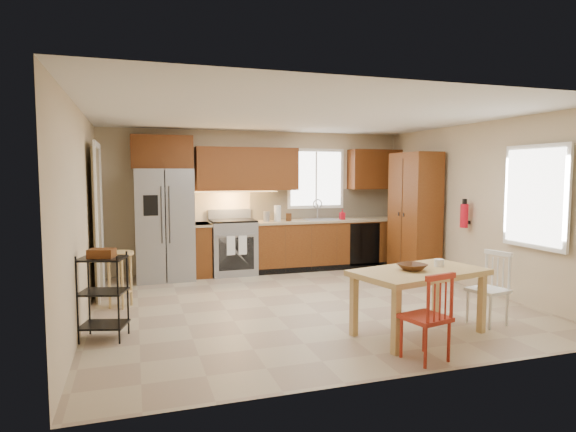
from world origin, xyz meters
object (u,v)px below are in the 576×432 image
at_px(soap_bottle, 342,214).
at_px(fire_extinguisher, 464,216).
at_px(utility_cart, 103,297).
at_px(pantry, 414,214).
at_px(refrigerator, 164,224).
at_px(range_stove, 233,248).
at_px(table_jar, 439,265).
at_px(dining_table, 418,303).
at_px(chair_white, 488,289).
at_px(bar_stool, 120,279).
at_px(chair_red, 425,316).
at_px(table_bowl, 412,271).

xyz_separation_m(soap_bottle, fire_extinguisher, (1.15, -1.95, 0.10)).
bearing_deg(utility_cart, pantry, 37.01).
height_order(refrigerator, range_stove, refrigerator).
relative_size(fire_extinguisher, table_jar, 3.25).
bearing_deg(dining_table, soap_bottle, 65.52).
xyz_separation_m(refrigerator, range_stove, (1.15, 0.06, -0.45)).
height_order(refrigerator, soap_bottle, refrigerator).
height_order(dining_table, chair_white, chair_white).
height_order(soap_bottle, bar_stool, soap_bottle).
distance_m(fire_extinguisher, table_jar, 2.29).
bearing_deg(range_stove, utility_cart, -124.27).
bearing_deg(utility_cart, soap_bottle, 51.07).
xyz_separation_m(fire_extinguisher, chair_red, (-2.24, -2.35, -0.68)).
height_order(range_stove, pantry, pantry).
relative_size(pantry, fire_extinguisher, 5.83).
height_order(range_stove, table_bowl, range_stove).
relative_size(table_bowl, bar_stool, 0.39).
height_order(range_stove, utility_cart, range_stove).
bearing_deg(pantry, utility_cart, -159.15).
bearing_deg(chair_white, chair_red, 105.23).
bearing_deg(range_stove, table_jar, -66.28).
height_order(dining_table, table_jar, table_jar).
bearing_deg(chair_white, soap_bottle, -9.70).
height_order(pantry, chair_white, pantry).
distance_m(range_stove, pantry, 3.19).
bearing_deg(refrigerator, bar_stool, -113.01).
relative_size(dining_table, bar_stool, 1.95).
bearing_deg(table_bowl, soap_bottle, 77.25).
bearing_deg(chair_red, refrigerator, 102.72).
distance_m(range_stove, soap_bottle, 2.10).
distance_m(refrigerator, utility_cart, 2.95).
relative_size(chair_white, utility_cart, 0.92).
bearing_deg(utility_cart, bar_stool, 99.86).
bearing_deg(chair_red, range_stove, 89.05).
distance_m(pantry, table_bowl, 3.30).
height_order(chair_white, table_jar, chair_white).
height_order(pantry, utility_cart, pantry).
xyz_separation_m(range_stove, table_jar, (1.60, -3.65, 0.27)).
xyz_separation_m(soap_bottle, table_bowl, (-0.83, -3.65, -0.29)).
height_order(refrigerator, pantry, pantry).
distance_m(chair_white, table_bowl, 1.08).
bearing_deg(table_jar, utility_cart, 167.50).
height_order(bar_stool, utility_cart, utility_cart).
distance_m(pantry, chair_white, 2.87).
xyz_separation_m(soap_bottle, bar_stool, (-3.84, -1.54, -0.63)).
bearing_deg(range_stove, pantry, -18.29).
xyz_separation_m(range_stove, fire_extinguisher, (3.18, -2.04, 0.64)).
bearing_deg(bar_stool, table_bowl, -43.49).
height_order(refrigerator, bar_stool, refrigerator).
height_order(range_stove, table_jar, range_stove).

